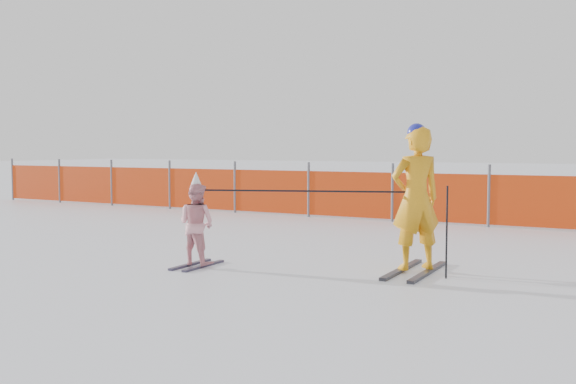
% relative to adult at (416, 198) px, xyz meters
% --- Properties ---
extents(ground, '(120.00, 120.00, 0.00)m').
position_rel_adult_xyz_m(ground, '(-1.59, -0.96, -0.94)').
color(ground, white).
rests_on(ground, ground).
extents(adult, '(0.77, 1.46, 1.89)m').
position_rel_adult_xyz_m(adult, '(0.00, 0.00, 0.00)').
color(adult, black).
rests_on(adult, ground).
extents(child, '(0.54, 0.86, 1.27)m').
position_rel_adult_xyz_m(child, '(-2.69, -0.99, -0.36)').
color(child, black).
rests_on(child, ground).
extents(ski_poles, '(3.04, 0.92, 1.13)m').
position_rel_adult_xyz_m(ski_poles, '(-0.80, -0.41, -0.06)').
color(ski_poles, black).
rests_on(ski_poles, ground).
extents(safety_fence, '(16.92, 0.06, 1.25)m').
position_rel_adult_xyz_m(safety_fence, '(-5.70, 5.19, -0.39)').
color(safety_fence, '#595960').
rests_on(safety_fence, ground).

